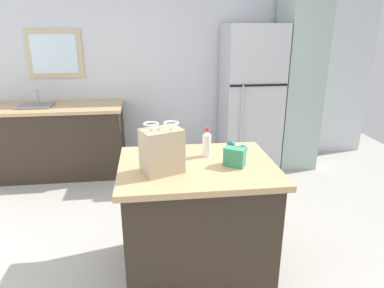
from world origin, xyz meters
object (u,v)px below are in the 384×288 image
Objects in this scene: refrigerator at (250,98)px; small_box at (235,157)px; kitchen_island at (197,218)px; bottle at (207,144)px; ear_defenders at (237,148)px; tall_cabinet at (297,83)px; shopping_bag at (162,151)px.

refrigerator is 2.26m from small_box.
small_box is at bearing -14.98° from kitchen_island.
bottle is 0.29m from ear_defenders.
kitchen_island is 4.99× the size of bottle.
kitchen_island is 2.35m from refrigerator.
shopping_bag is at bearing -130.72° from tall_cabinet.
kitchen_island is at bearing -122.28° from bottle.
small_box reaches higher than ear_defenders.
bottle is (-1.53, -1.92, -0.13)m from tall_cabinet.
shopping_bag is 0.72m from ear_defenders.
ear_defenders is at bearing 34.61° from kitchen_island.
ear_defenders is (0.26, 0.10, -0.08)m from bottle.
bottle is (0.09, 0.15, 0.55)m from kitchen_island.
shopping_bag is at bearing -174.75° from small_box.
bottle reaches higher than small_box.
shopping_bag reaches higher than kitchen_island.
bottle is (-0.90, -1.92, 0.06)m from refrigerator.
tall_cabinet reaches higher than ear_defenders.
refrigerator is at bearing 64.27° from kitchen_island.
small_box is at bearing -122.63° from tall_cabinet.
refrigerator is at bearing 70.90° from small_box.
refrigerator reaches higher than ear_defenders.
refrigerator is 9.03× the size of ear_defenders.
bottle is at bearing -159.64° from ear_defenders.
bottle reaches higher than ear_defenders.
tall_cabinet is 2.89m from shopping_bag.
tall_cabinet is at bearing 51.85° from kitchen_island.
bottle is at bearing -128.57° from tall_cabinet.
refrigerator is 5.34× the size of shopping_bag.
small_box is at bearing -109.10° from refrigerator.
kitchen_island is 0.60× the size of refrigerator.
shopping_bag is 0.44m from bottle.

